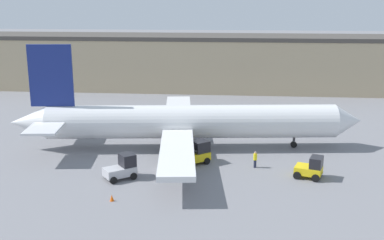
# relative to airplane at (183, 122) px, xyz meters

# --- Properties ---
(ground_plane) EXTENTS (400.00, 400.00, 0.00)m
(ground_plane) POSITION_rel_airplane_xyz_m (1.00, 0.11, -3.05)
(ground_plane) COLOR slate
(terminal_building) EXTENTS (77.23, 11.78, 9.86)m
(terminal_building) POSITION_rel_airplane_xyz_m (-5.54, 36.32, 1.88)
(terminal_building) COLOR tan
(terminal_building) RESTS_ON ground_plane
(airplane) EXTENTS (39.21, 32.01, 11.67)m
(airplane) POSITION_rel_airplane_xyz_m (0.00, 0.00, 0.00)
(airplane) COLOR silver
(airplane) RESTS_ON ground_plane
(ground_crew_worker) EXTENTS (0.37, 0.37, 1.68)m
(ground_crew_worker) POSITION_rel_airplane_xyz_m (7.86, -5.66, -2.16)
(ground_crew_worker) COLOR #1E2338
(ground_crew_worker) RESTS_ON ground_plane
(baggage_tug) EXTENTS (2.97, 2.75, 2.12)m
(baggage_tug) POSITION_rel_airplane_xyz_m (12.99, -7.99, -2.08)
(baggage_tug) COLOR yellow
(baggage_tug) RESTS_ON ground_plane
(belt_loader_truck) EXTENTS (3.90, 3.63, 2.33)m
(belt_loader_truck) POSITION_rel_airplane_xyz_m (1.70, -5.00, -1.96)
(belt_loader_truck) COLOR yellow
(belt_loader_truck) RESTS_ON ground_plane
(pushback_tug) EXTENTS (3.30, 3.16, 2.32)m
(pushback_tug) POSITION_rel_airplane_xyz_m (-4.65, -9.77, -2.01)
(pushback_tug) COLOR #B2B2B7
(pushback_tug) RESTS_ON ground_plane
(safety_cone_near) EXTENTS (0.36, 0.36, 0.55)m
(safety_cone_near) POSITION_rel_airplane_xyz_m (-4.35, -14.96, -2.78)
(safety_cone_near) COLOR #EF590F
(safety_cone_near) RESTS_ON ground_plane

